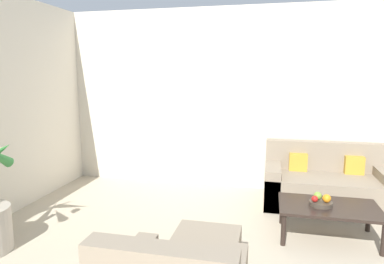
# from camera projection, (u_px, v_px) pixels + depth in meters

# --- Properties ---
(wall_back) EXTENTS (8.25, 0.06, 2.70)m
(wall_back) POSITION_uv_depth(u_px,v_px,m) (286.00, 100.00, 4.96)
(wall_back) COLOR beige
(wall_back) RESTS_ON ground_plane
(sofa_loveseat) EXTENTS (1.59, 0.80, 0.81)m
(sofa_loveseat) POSITION_uv_depth(u_px,v_px,m) (326.00, 185.00, 4.52)
(sofa_loveseat) COLOR gray
(sofa_loveseat) RESTS_ON ground_plane
(coffee_table) EXTENTS (1.02, 0.63, 0.36)m
(coffee_table) POSITION_uv_depth(u_px,v_px,m) (329.00, 209.00, 3.60)
(coffee_table) COLOR black
(coffee_table) RESTS_ON ground_plane
(fruit_bowl) EXTENTS (0.24, 0.24, 0.04)m
(fruit_bowl) POSITION_uv_depth(u_px,v_px,m) (321.00, 203.00, 3.61)
(fruit_bowl) COLOR #42382D
(fruit_bowl) RESTS_ON coffee_table
(apple_red) EXTENTS (0.07, 0.07, 0.07)m
(apple_red) POSITION_uv_depth(u_px,v_px,m) (315.00, 199.00, 3.58)
(apple_red) COLOR red
(apple_red) RESTS_ON fruit_bowl
(apple_green) EXTENTS (0.08, 0.08, 0.08)m
(apple_green) POSITION_uv_depth(u_px,v_px,m) (318.00, 196.00, 3.65)
(apple_green) COLOR olive
(apple_green) RESTS_ON fruit_bowl
(orange_fruit) EXTENTS (0.09, 0.09, 0.09)m
(orange_fruit) POSITION_uv_depth(u_px,v_px,m) (327.00, 198.00, 3.57)
(orange_fruit) COLOR orange
(orange_fruit) RESTS_ON fruit_bowl
(ottoman) EXTENTS (0.57, 0.54, 0.36)m
(ottoman) POSITION_uv_depth(u_px,v_px,m) (206.00, 254.00, 2.98)
(ottoman) COLOR gray
(ottoman) RESTS_ON ground_plane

